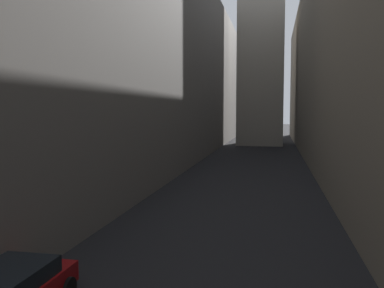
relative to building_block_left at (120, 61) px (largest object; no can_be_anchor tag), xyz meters
The scene contains 3 objects.
ground_plane 17.10m from the building_block_left, ahead, with size 264.00×264.00×0.00m, color black.
building_block_left is the anchor object (origin of this frame).
building_block_right 24.52m from the building_block_left, ahead, with size 11.35×108.00×20.94m, color #756B5B.
Camera 1 is at (2.29, 8.30, 5.44)m, focal length 39.77 mm.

